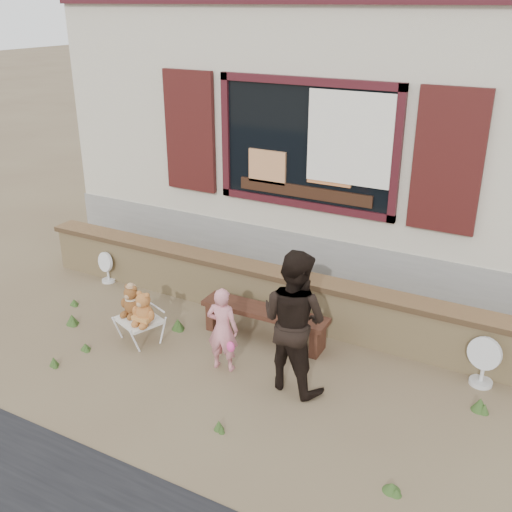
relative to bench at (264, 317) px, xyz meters
The scene contains 12 objects.
ground 0.58m from the bench, 112.19° to the right, with size 80.00×80.00×0.00m, color brown.
shopfront 4.38m from the bench, 92.68° to the left, with size 8.04×5.13×4.00m.
brick_wall 0.57m from the bench, 109.36° to the left, with size 7.10×0.36×0.67m.
bench is the anchor object (origin of this frame).
folding_chair 1.49m from the bench, 150.06° to the right, with size 0.60×0.57×0.30m.
teddy_bear_left 1.59m from the bench, 153.99° to the right, with size 0.29×0.25×0.40m, color brown, non-canonical shape.
teddy_bear_right 1.42m from the bench, 145.64° to the right, with size 0.30×0.26×0.42m, color #945829, non-canonical shape.
child 0.80m from the bench, 98.31° to the right, with size 0.36×0.23×0.98m, color pink.
adult 1.09m from the bench, 44.45° to the right, with size 0.75×0.59×1.55m, color black.
fan_left 2.76m from the bench, behind, with size 0.30×0.20×0.46m.
fan_right 2.48m from the bench, ahead, with size 0.37×0.24×0.58m.
grass_tufts 0.86m from the bench, 110.09° to the right, with size 5.33×1.63×0.14m.
Camera 1 is at (3.09, -5.09, 3.77)m, focal length 42.00 mm.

